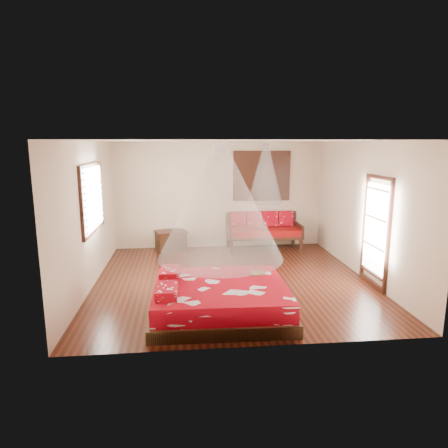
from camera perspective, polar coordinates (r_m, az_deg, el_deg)
The scene contains 10 objects.
room at distance 7.91m, azimuth 1.10°, elevation 1.62°, with size 5.54×5.54×2.84m.
bed at distance 6.65m, azimuth -0.68°, elevation -10.63°, with size 2.26×2.06×0.65m.
daybed at distance 10.57m, azimuth 5.63°, elevation -0.76°, with size 1.92×0.85×0.97m.
storage_chest at distance 10.49m, azimuth -7.58°, elevation -2.35°, with size 0.89×0.76×0.52m.
shutter_panel at distance 10.69m, azimuth 5.42°, elevation 6.85°, with size 1.52×0.06×1.32m.
window_left at distance 8.20m, azimuth -18.26°, elevation 3.51°, with size 0.10×1.74×1.34m.
glazed_door at distance 8.20m, azimuth 20.84°, elevation -1.15°, with size 0.08×1.02×2.16m.
wine_tray at distance 7.07m, azimuth 4.81°, elevation -6.64°, with size 0.28×0.28×0.23m.
mosquito_net_main at distance 6.23m, azimuth -0.52°, elevation 3.12°, with size 2.00×2.00×1.80m, color white.
mosquito_net_daybed at distance 10.23m, azimuth 5.94°, elevation 7.19°, with size 0.88×0.88×1.50m, color white.
Camera 1 is at (-0.95, -7.74, 2.76)m, focal length 32.00 mm.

